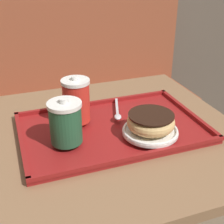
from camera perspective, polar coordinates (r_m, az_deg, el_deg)
booth_bench at (r=1.89m, az=-6.87°, el=-1.30°), size 1.42×0.44×1.00m
cafe_table at (r=1.04m, az=-0.96°, el=-12.38°), size 0.80×0.75×0.74m
serving_tray at (r=0.93m, az=0.00°, el=-3.10°), size 0.54×0.35×0.02m
coffee_cup_front at (r=0.82m, az=-8.48°, el=-1.83°), size 0.09×0.09×0.13m
coffee_cup_rear at (r=0.92m, az=-6.54°, el=2.14°), size 0.08×0.08×0.14m
plate_with_chocolate_donut at (r=0.88m, az=7.00°, el=-3.44°), size 0.16×0.16×0.01m
donut_chocolate_glazed at (r=0.87m, az=7.11°, el=-1.74°), size 0.13×0.13×0.05m
spoon at (r=0.97m, az=1.02°, el=-0.28°), size 0.06×0.15×0.01m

